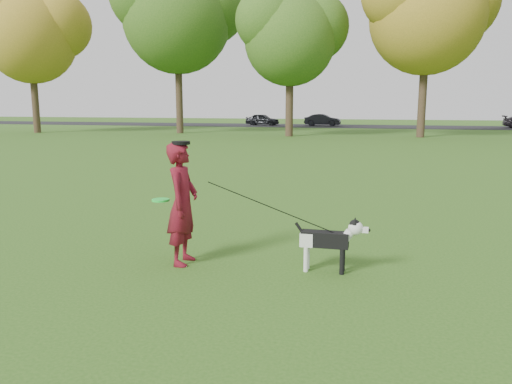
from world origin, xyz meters
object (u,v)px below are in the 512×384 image
(car_left, at_px, (262,119))
(man, at_px, (183,204))
(car_mid, at_px, (323,120))
(dog, at_px, (331,238))

(car_left, bearing_deg, man, -163.06)
(man, relative_size, car_mid, 0.50)
(car_mid, bearing_deg, dog, -170.26)
(dog, bearing_deg, car_left, 104.33)
(man, xyz_separation_m, car_left, (-8.24, 39.86, -0.25))
(man, distance_m, dog, 1.95)
(car_left, distance_m, car_mid, 5.61)
(man, bearing_deg, dog, -89.68)
(dog, distance_m, car_mid, 40.00)
(man, bearing_deg, car_left, 8.58)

